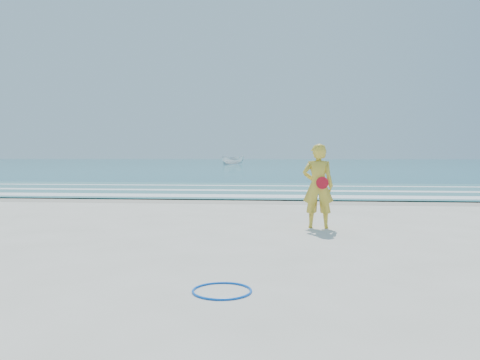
{
  "coord_description": "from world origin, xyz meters",
  "views": [
    {
      "loc": [
        1.59,
        -7.52,
        1.61
      ],
      "look_at": [
        0.49,
        4.0,
        1.0
      ],
      "focal_mm": 35.0,
      "sensor_mm": 36.0,
      "label": 1
    }
  ],
  "objects": [
    {
      "name": "ground",
      "position": [
        0.0,
        0.0,
        0.0
      ],
      "size": [
        400.0,
        400.0,
        0.0
      ],
      "primitive_type": "plane",
      "color": "silver",
      "rests_on": "ground"
    },
    {
      "name": "wet_sand",
      "position": [
        0.0,
        9.0,
        0.0
      ],
      "size": [
        400.0,
        2.4,
        0.0
      ],
      "primitive_type": "cube",
      "color": "#B2A893",
      "rests_on": "ground"
    },
    {
      "name": "ocean",
      "position": [
        0.0,
        105.0,
        0.02
      ],
      "size": [
        400.0,
        190.0,
        0.04
      ],
      "primitive_type": "cube",
      "color": "#19727F",
      "rests_on": "ground"
    },
    {
      "name": "shallow",
      "position": [
        0.0,
        14.0,
        0.04
      ],
      "size": [
        400.0,
        10.0,
        0.01
      ],
      "primitive_type": "cube",
      "color": "#59B7AD",
      "rests_on": "ocean"
    },
    {
      "name": "foam_near",
      "position": [
        0.0,
        10.3,
        0.05
      ],
      "size": [
        400.0,
        1.4,
        0.01
      ],
      "primitive_type": "cube",
      "color": "white",
      "rests_on": "shallow"
    },
    {
      "name": "foam_mid",
      "position": [
        0.0,
        13.2,
        0.05
      ],
      "size": [
        400.0,
        0.9,
        0.01
      ],
      "primitive_type": "cube",
      "color": "white",
      "rests_on": "shallow"
    },
    {
      "name": "foam_far",
      "position": [
        0.0,
        16.5,
        0.05
      ],
      "size": [
        400.0,
        0.6,
        0.01
      ],
      "primitive_type": "cube",
      "color": "white",
      "rests_on": "shallow"
    },
    {
      "name": "hoop",
      "position": [
        0.86,
        -2.13,
        0.01
      ],
      "size": [
        0.73,
        0.73,
        0.03
      ],
      "primitive_type": "torus",
      "rotation": [
        0.0,
        0.0,
        -0.03
      ],
      "color": "blue",
      "rests_on": "ground"
    },
    {
      "name": "boat",
      "position": [
        -7.19,
        72.41,
        0.83
      ],
      "size": [
        4.35,
        3.11,
        1.58
      ],
      "primitive_type": "imported",
      "rotation": [
        0.0,
        0.0,
        2.0
      ],
      "color": "white",
      "rests_on": "ocean"
    },
    {
      "name": "buoy",
      "position": [
        8.57,
        68.68,
        0.26
      ],
      "size": [
        0.44,
        0.44,
        0.44
      ],
      "primitive_type": "sphere",
      "color": "black",
      "rests_on": "ocean"
    },
    {
      "name": "woman",
      "position": [
        2.33,
        2.92,
        0.93
      ],
      "size": [
        0.71,
        0.49,
        1.86
      ],
      "color": "gold",
      "rests_on": "ground"
    }
  ]
}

